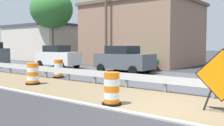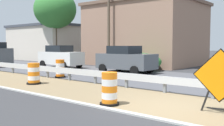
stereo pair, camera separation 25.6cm
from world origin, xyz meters
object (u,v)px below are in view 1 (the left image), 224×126
at_px(traffic_barrel_close, 33,75).
at_px(car_trailing_near_lane, 124,59).
at_px(traffic_barrel_mid, 59,69).
at_px(traffic_barrel_nearest, 112,90).
at_px(car_distant_a, 58,57).
at_px(utility_pole_near, 106,19).
at_px(warning_sign_diamond, 222,78).

relative_size(traffic_barrel_close, car_trailing_near_lane, 0.26).
bearing_deg(traffic_barrel_mid, traffic_barrel_close, -157.78).
height_order(traffic_barrel_nearest, traffic_barrel_mid, traffic_barrel_nearest).
height_order(traffic_barrel_close, traffic_barrel_mid, traffic_barrel_mid).
relative_size(traffic_barrel_nearest, traffic_barrel_close, 1.02).
distance_m(car_distant_a, utility_pole_near, 5.43).
distance_m(warning_sign_diamond, traffic_barrel_nearest, 3.48).
xyz_separation_m(traffic_barrel_mid, utility_pole_near, (7.77, 2.59, 3.79)).
bearing_deg(car_distant_a, warning_sign_diamond, -25.03).
relative_size(traffic_barrel_mid, utility_pole_near, 0.13).
bearing_deg(car_distant_a, car_trailing_near_lane, 1.37).
distance_m(warning_sign_diamond, traffic_barrel_close, 9.25).
bearing_deg(utility_pole_near, traffic_barrel_mid, -161.57).
distance_m(traffic_barrel_close, car_distant_a, 9.45).
height_order(warning_sign_diamond, car_trailing_near_lane, car_trailing_near_lane).
distance_m(traffic_barrel_close, utility_pole_near, 11.65).
distance_m(warning_sign_diamond, car_distant_a, 17.02).
xyz_separation_m(warning_sign_diamond, traffic_barrel_nearest, (-1.24, 3.21, -0.54)).
bearing_deg(traffic_barrel_mid, traffic_barrel_nearest, -117.83).
bearing_deg(warning_sign_diamond, traffic_barrel_close, -92.32).
bearing_deg(traffic_barrel_nearest, warning_sign_diamond, -68.85).
height_order(car_trailing_near_lane, utility_pole_near, utility_pole_near).
bearing_deg(traffic_barrel_nearest, car_distant_a, 56.60).
bearing_deg(car_trailing_near_lane, traffic_barrel_mid, -108.89).
bearing_deg(traffic_barrel_close, car_trailing_near_lane, -4.11).
xyz_separation_m(warning_sign_diamond, utility_pole_near, (10.28, 12.89, 3.24)).
distance_m(warning_sign_diamond, car_trailing_near_lane, 11.30).
bearing_deg(traffic_barrel_mid, utility_pole_near, 18.43).
distance_m(traffic_barrel_mid, car_trailing_near_lane, 4.98).
distance_m(traffic_barrel_close, car_trailing_near_lane, 7.34).
bearing_deg(utility_pole_near, traffic_barrel_close, -160.60).
distance_m(traffic_barrel_nearest, car_trailing_near_lane, 10.08).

